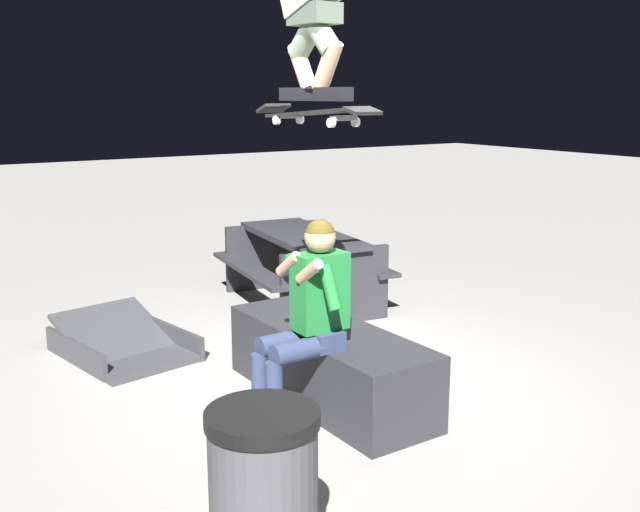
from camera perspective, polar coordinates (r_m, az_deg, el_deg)
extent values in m
plane|color=gray|center=(5.55, 1.30, -10.07)|extent=(40.00, 40.00, 0.00)
cube|color=#28282D|center=(5.26, 0.70, -8.32)|extent=(1.79, 0.65, 0.52)
cube|color=#2D3856|center=(4.81, 0.00, -6.30)|extent=(0.32, 0.20, 0.12)
cube|color=#1E7233|center=(4.72, 0.00, -2.73)|extent=(0.21, 0.34, 0.50)
sphere|color=tan|center=(4.64, 0.00, 1.45)|extent=(0.20, 0.20, 0.20)
sphere|color=brown|center=(4.63, 0.00, 1.69)|extent=(0.19, 0.19, 0.19)
cylinder|color=#1E7233|center=(4.51, 0.79, -2.47)|extent=(0.19, 0.08, 0.29)
cylinder|color=tan|center=(4.49, -0.83, -1.20)|extent=(0.24, 0.07, 0.19)
cylinder|color=#1E7233|center=(4.83, -1.92, -1.46)|extent=(0.19, 0.08, 0.29)
cylinder|color=tan|center=(4.69, -2.44, -0.63)|extent=(0.24, 0.07, 0.19)
cylinder|color=#2D3856|center=(4.64, -1.43, -7.27)|extent=(0.15, 0.40, 0.14)
cylinder|color=#2D3856|center=(4.64, -3.53, -10.97)|extent=(0.11, 0.11, 0.48)
cube|color=white|center=(4.72, -4.03, -13.77)|extent=(0.11, 0.26, 0.08)
cylinder|color=#2D3856|center=(4.78, -2.61, -6.66)|extent=(0.15, 0.40, 0.14)
cylinder|color=#2D3856|center=(4.79, -4.65, -10.25)|extent=(0.11, 0.11, 0.48)
cube|color=white|center=(4.86, -5.12, -12.97)|extent=(0.11, 0.26, 0.08)
cube|color=black|center=(4.56, -0.42, 10.99)|extent=(0.81, 0.26, 0.07)
cube|color=black|center=(4.93, -3.60, 11.31)|extent=(0.13, 0.21, 0.06)
cube|color=black|center=(4.20, 3.31, 11.13)|extent=(0.14, 0.21, 0.05)
cube|color=#99999E|center=(4.79, -2.45, 10.75)|extent=(0.07, 0.16, 0.03)
cylinder|color=white|center=(4.74, -3.36, 10.42)|extent=(0.06, 0.03, 0.05)
cylinder|color=white|center=(4.84, -1.56, 10.48)|extent=(0.06, 0.03, 0.05)
cube|color=#99999E|center=(4.34, 1.83, 10.58)|extent=(0.07, 0.16, 0.03)
cylinder|color=white|center=(4.28, 0.87, 10.23)|extent=(0.06, 0.03, 0.05)
cylinder|color=white|center=(4.39, 2.75, 10.27)|extent=(0.06, 0.03, 0.05)
cube|color=black|center=(4.70, -1.76, 12.37)|extent=(0.27, 0.12, 0.08)
cube|color=black|center=(4.41, 1.01, 12.37)|extent=(0.27, 0.12, 0.08)
cylinder|color=tan|center=(4.66, -1.38, 14.34)|extent=(0.24, 0.12, 0.31)
cylinder|color=slate|center=(4.61, -0.84, 16.85)|extent=(0.34, 0.15, 0.33)
cylinder|color=tan|center=(4.46, 0.57, 14.43)|extent=(0.24, 0.12, 0.31)
cylinder|color=slate|center=(4.53, 0.00, 16.94)|extent=(0.34, 0.15, 0.33)
cube|color=slate|center=(4.58, -0.43, 18.14)|extent=(0.31, 0.22, 0.12)
cube|color=#38383D|center=(6.38, -14.85, -7.16)|extent=(1.24, 0.99, 0.06)
cube|color=#38383D|center=(6.35, -14.89, -6.47)|extent=(1.20, 0.98, 0.42)
cube|color=#38383D|center=(6.25, -18.35, -7.09)|extent=(1.00, 0.22, 0.20)
cube|color=#38383D|center=(6.48, -11.55, -6.02)|extent=(1.00, 0.22, 0.20)
cube|color=#28282D|center=(7.47, -1.43, 1.60)|extent=(1.78, 0.91, 0.06)
cube|color=#28282D|center=(7.33, -5.35, -1.05)|extent=(1.72, 0.46, 0.04)
cube|color=#28282D|center=(7.77, 2.28, -0.25)|extent=(1.72, 0.46, 0.04)
cube|color=#28282D|center=(8.24, -3.60, 0.05)|extent=(0.20, 1.10, 0.72)
cube|color=#28282D|center=(6.87, 1.21, -2.43)|extent=(0.20, 1.10, 0.72)
cylinder|color=black|center=(3.08, -4.48, -12.35)|extent=(0.48, 0.48, 0.06)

